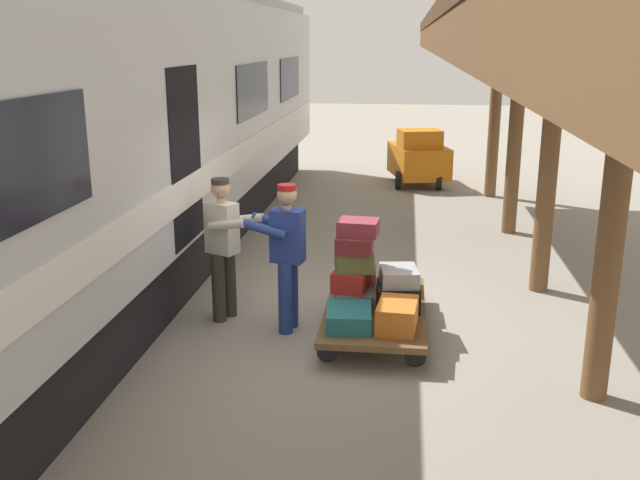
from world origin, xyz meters
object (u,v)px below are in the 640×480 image
object	(u,v)px
suitcase_teal_softside	(349,317)
suitcase_gray_aluminum	(399,276)
suitcase_cream_canvas	(399,284)
suitcase_brown_leather	(357,278)
suitcase_olive_duffel	(354,261)
porter_in_overalls	(286,252)
baggage_tug	(419,158)
suitcase_black_hardshell	(398,296)
porter_by_door	(224,244)
luggage_cart	(375,310)
train_car	(60,145)
suitcase_orange_carryall	(397,316)
suitcase_maroon_trunk	(355,243)
suitcase_burgundy_valise	(358,227)
suitcase_red_plastic	(352,279)
suitcase_slate_roller	(353,298)

from	to	relation	value
suitcase_teal_softside	suitcase_gray_aluminum	bearing A→B (deg)	-128.65
suitcase_teal_softside	suitcase_cream_canvas	bearing A→B (deg)	-112.82
suitcase_brown_leather	suitcase_olive_duffel	world-z (taller)	suitcase_olive_duffel
porter_in_overalls	baggage_tug	size ratio (longest dim) A/B	0.89
suitcase_teal_softside	suitcase_black_hardshell	distance (m)	0.79
suitcase_olive_duffel	porter_by_door	size ratio (longest dim) A/B	0.24
luggage_cart	train_car	bearing A→B (deg)	-2.66
suitcase_brown_leather	suitcase_orange_carryall	xyz separation A→B (m)	(-0.51, 1.21, 0.01)
luggage_cart	baggage_tug	distance (m)	8.76
porter_in_overalls	suitcase_maroon_trunk	bearing A→B (deg)	-174.45
luggage_cart	suitcase_teal_softside	xyz separation A→B (m)	(0.25, 0.60, 0.14)
suitcase_burgundy_valise	porter_by_door	bearing A→B (deg)	-5.47
suitcase_brown_leather	porter_by_door	distance (m)	1.67
suitcase_orange_carryall	suitcase_maroon_trunk	size ratio (longest dim) A/B	1.26
suitcase_cream_canvas	suitcase_olive_duffel	distance (m)	0.91
train_car	suitcase_cream_canvas	world-z (taller)	train_car
suitcase_maroon_trunk	porter_in_overalls	bearing A→B (deg)	5.55
train_car	suitcase_brown_leather	bearing A→B (deg)	-172.84
luggage_cart	baggage_tug	size ratio (longest dim) A/B	1.14
luggage_cart	suitcase_teal_softside	bearing A→B (deg)	67.18
train_car	suitcase_gray_aluminum	distance (m)	4.19
suitcase_cream_canvas	suitcase_burgundy_valise	size ratio (longest dim) A/B	1.18
suitcase_orange_carryall	porter_in_overalls	size ratio (longest dim) A/B	0.35
suitcase_teal_softside	suitcase_burgundy_valise	xyz separation A→B (m)	(-0.04, -0.63, 0.82)
suitcase_red_plastic	suitcase_gray_aluminum	bearing A→B (deg)	-176.34
suitcase_gray_aluminum	suitcase_red_plastic	size ratio (longest dim) A/B	1.04
suitcase_teal_softside	suitcase_burgundy_valise	world-z (taller)	suitcase_burgundy_valise
suitcase_black_hardshell	suitcase_orange_carryall	distance (m)	0.60
train_car	suitcase_red_plastic	world-z (taller)	train_car
luggage_cart	porter_in_overalls	bearing A→B (deg)	3.59
luggage_cart	suitcase_olive_duffel	distance (m)	0.64
luggage_cart	porter_in_overalls	distance (m)	1.22
suitcase_maroon_trunk	suitcase_black_hardshell	bearing A→B (deg)	178.74
train_car	suitcase_maroon_trunk	xyz separation A→B (m)	(-3.44, 0.16, -1.02)
suitcase_teal_softside	luggage_cart	bearing A→B (deg)	-112.82
suitcase_maroon_trunk	suitcase_red_plastic	bearing A→B (deg)	20.81
suitcase_brown_leather	suitcase_orange_carryall	bearing A→B (deg)	112.82
train_car	porter_in_overalls	xyz separation A→B (m)	(-2.68, 0.23, -1.14)
suitcase_red_plastic	suitcase_maroon_trunk	distance (m)	0.43
suitcase_orange_carryall	suitcase_slate_roller	bearing A→B (deg)	-49.92
train_car	porter_in_overalls	distance (m)	2.92
suitcase_teal_softside	suitcase_cream_canvas	world-z (taller)	suitcase_teal_softside
suitcase_orange_carryall	baggage_tug	size ratio (longest dim) A/B	0.31
suitcase_gray_aluminum	suitcase_orange_carryall	bearing A→B (deg)	89.83
suitcase_black_hardshell	suitcase_cream_canvas	size ratio (longest dim) A/B	0.93
suitcase_orange_carryall	suitcase_burgundy_valise	bearing A→B (deg)	-53.67
suitcase_red_plastic	baggage_tug	distance (m)	8.78
suitcase_orange_carryall	suitcase_red_plastic	size ratio (longest dim) A/B	1.25
suitcase_gray_aluminum	porter_by_door	distance (m)	2.07
suitcase_slate_roller	baggage_tug	xyz separation A→B (m)	(-0.84, -8.73, 0.23)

